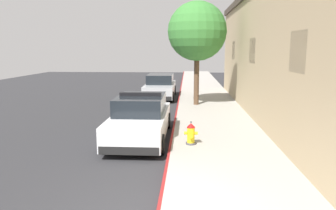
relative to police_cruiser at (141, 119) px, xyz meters
The scene contains 8 objects.
ground_plane 5.39m from the police_cruiser, 126.23° to the left, with size 30.21×60.00×0.20m, color #2B2B2D.
sidewalk_pavement 5.20m from the police_cruiser, 56.39° to the left, with size 3.35×60.00×0.17m, color #9E9991.
curb_painted_edge 4.49m from the police_cruiser, 75.14° to the left, with size 0.08×60.00×0.17m, color maroon.
storefront_building 8.52m from the police_cruiser, 25.55° to the left, with size 6.00×21.91×6.06m.
police_cruiser is the anchor object (origin of this frame).
parked_car_silver_ahead 10.09m from the police_cruiser, 90.83° to the left, with size 1.94×4.84×1.56m.
fire_hydrant 2.14m from the police_cruiser, 32.61° to the right, with size 0.44×0.40×0.76m.
street_tree 7.71m from the police_cruiser, 71.87° to the left, with size 3.17×3.17×5.57m.
Camera 1 is at (0.49, -5.60, 3.20)m, focal length 34.74 mm.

